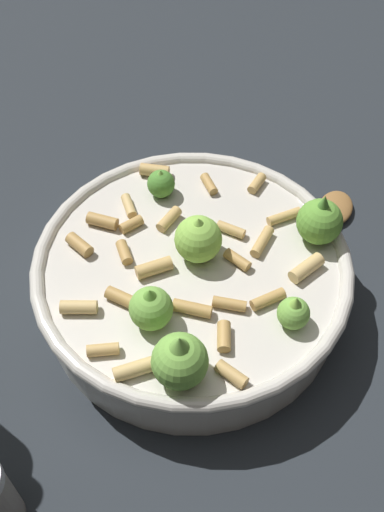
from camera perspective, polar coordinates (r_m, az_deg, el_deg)
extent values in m
plane|color=#23282D|center=(0.60, 0.00, -4.02)|extent=(2.40, 2.40, 0.00)
cylinder|color=beige|center=(0.57, 0.00, -2.40)|extent=(0.27, 0.27, 0.06)
torus|color=beige|center=(0.55, 0.00, -0.65)|extent=(0.29, 0.29, 0.01)
sphere|color=#75B247|center=(0.47, -1.13, -9.67)|extent=(0.04, 0.04, 0.04)
cone|color=#75B247|center=(0.45, -1.18, -8.24)|extent=(0.02, 0.02, 0.02)
sphere|color=#8CC64C|center=(0.54, 0.73, 1.51)|extent=(0.04, 0.04, 0.04)
cone|color=#8CC64C|center=(0.53, 0.75, 2.90)|extent=(0.02, 0.02, 0.01)
sphere|color=#609E38|center=(0.57, 11.68, 3.12)|extent=(0.04, 0.04, 0.04)
cone|color=#4C8933|center=(0.55, 12.06, 4.70)|extent=(0.02, 0.02, 0.02)
sphere|color=#4C8933|center=(0.60, -2.88, 6.68)|extent=(0.03, 0.03, 0.03)
cone|color=#75B247|center=(0.59, -2.92, 7.56)|extent=(0.01, 0.01, 0.01)
sphere|color=#75B247|center=(0.50, -3.56, -4.96)|extent=(0.04, 0.04, 0.04)
cone|color=#609E38|center=(0.49, -3.66, -3.77)|extent=(0.02, 0.02, 0.01)
sphere|color=#75B247|center=(0.51, 9.34, -5.23)|extent=(0.03, 0.03, 0.03)
cone|color=#8CC64C|center=(0.50, 9.56, -4.28)|extent=(0.01, 0.01, 0.01)
cylinder|color=tan|center=(0.58, -5.62, 2.93)|extent=(0.02, 0.02, 0.01)
cylinder|color=tan|center=(0.50, -8.21, -8.55)|extent=(0.02, 0.03, 0.01)
cylinder|color=tan|center=(0.57, -10.34, 1.03)|extent=(0.02, 0.03, 0.01)
cylinder|color=tan|center=(0.59, 8.50, 3.63)|extent=(0.03, 0.03, 0.01)
cylinder|color=tan|center=(0.61, 1.58, 6.66)|extent=(0.02, 0.02, 0.01)
cylinder|color=tan|center=(0.52, -10.40, -4.66)|extent=(0.02, 0.03, 0.01)
cylinder|color=tan|center=(0.52, 0.02, -4.86)|extent=(0.02, 0.03, 0.01)
cylinder|color=tan|center=(0.56, 6.49, 1.33)|extent=(0.03, 0.01, 0.01)
cylinder|color=tan|center=(0.55, 10.51, -1.10)|extent=(0.04, 0.02, 0.01)
cylinder|color=tan|center=(0.57, 3.61, 2.45)|extent=(0.01, 0.03, 0.01)
cylinder|color=tan|center=(0.52, -6.36, -3.93)|extent=(0.01, 0.03, 0.01)
cylinder|color=tan|center=(0.52, 7.02, -3.99)|extent=(0.03, 0.03, 0.01)
cylinder|color=tan|center=(0.50, 2.97, -7.42)|extent=(0.03, 0.02, 0.01)
cylinder|color=tan|center=(0.58, -2.14, 3.42)|extent=(0.03, 0.01, 0.01)
cylinder|color=tan|center=(0.61, 6.01, 6.68)|extent=(0.02, 0.01, 0.01)
cylinder|color=tan|center=(0.49, -5.36, -10.35)|extent=(0.03, 0.03, 0.01)
cylinder|color=tan|center=(0.56, -6.27, 0.34)|extent=(0.02, 0.02, 0.01)
cylinder|color=tan|center=(0.54, -3.53, -1.08)|extent=(0.03, 0.03, 0.01)
cylinder|color=tan|center=(0.52, 3.47, -4.44)|extent=(0.02, 0.03, 0.01)
cylinder|color=tan|center=(0.48, 3.66, -10.83)|extent=(0.02, 0.03, 0.01)
cylinder|color=tan|center=(0.58, -8.10, 3.43)|extent=(0.02, 0.03, 0.01)
cylinder|color=tan|center=(0.59, -5.86, 4.62)|extent=(0.02, 0.03, 0.01)
cylinder|color=tan|center=(0.55, 4.21, -0.35)|extent=(0.02, 0.03, 0.01)
cylinder|color=tan|center=(0.62, -3.47, 7.88)|extent=(0.02, 0.03, 0.01)
cylinder|color=olive|center=(0.61, 10.86, -2.21)|extent=(0.18, 0.04, 0.02)
ellipsoid|color=olive|center=(0.68, 13.09, 4.35)|extent=(0.06, 0.04, 0.01)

